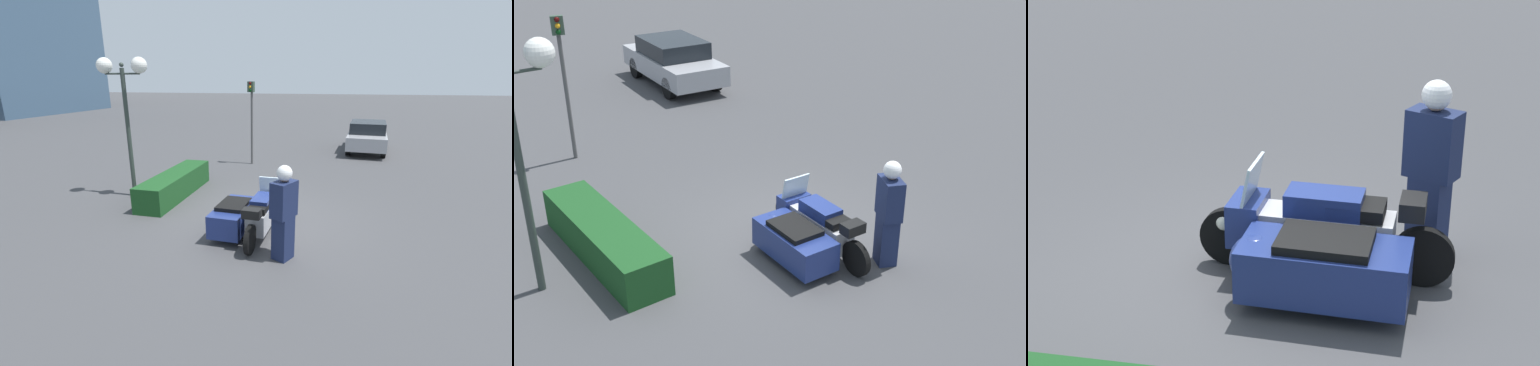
% 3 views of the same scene
% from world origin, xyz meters
% --- Properties ---
extents(ground_plane, '(160.00, 160.00, 0.00)m').
position_xyz_m(ground_plane, '(0.00, 0.00, 0.00)').
color(ground_plane, '#424244').
extents(police_motorcycle, '(2.52, 1.34, 1.14)m').
position_xyz_m(police_motorcycle, '(-0.70, 0.27, 0.45)').
color(police_motorcycle, black).
rests_on(police_motorcycle, ground).
extents(officer_rider, '(0.59, 0.50, 1.86)m').
position_xyz_m(officer_rider, '(-1.73, -0.70, 0.98)').
color(officer_rider, '#192347').
rests_on(officer_rider, ground).
extents(hedge_bush_curbside, '(3.43, 0.80, 0.70)m').
position_xyz_m(hedge_bush_curbside, '(1.28, 3.00, 0.35)').
color(hedge_bush_curbside, '#19471E').
rests_on(hedge_bush_curbside, ground).
extents(traffic_light_near, '(0.22, 0.29, 3.27)m').
position_xyz_m(traffic_light_near, '(5.71, 1.76, 2.16)').
color(traffic_light_near, '#4C4C4C').
rests_on(traffic_light_near, ground).
extents(parked_car_background, '(4.38, 2.09, 1.42)m').
position_xyz_m(parked_car_background, '(9.55, -3.03, 0.76)').
color(parked_car_background, '#9E9EA3').
rests_on(parked_car_background, ground).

